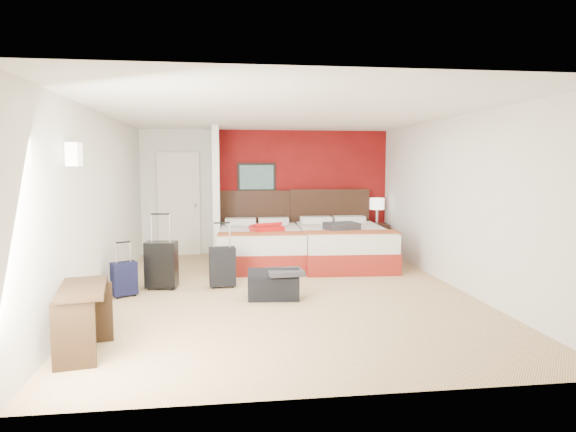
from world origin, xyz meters
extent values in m
plane|color=#DABA86|center=(0.00, 0.00, 0.00)|extent=(6.50, 6.50, 0.00)
cube|color=silver|center=(0.00, 3.25, 1.25)|extent=(5.00, 0.04, 2.50)
cube|color=silver|center=(-2.50, 0.00, 1.25)|extent=(0.04, 6.50, 2.50)
cube|color=black|center=(-0.20, 3.19, 1.55)|extent=(0.78, 0.03, 0.58)
cube|color=white|center=(-2.38, -1.50, 1.90)|extent=(0.12, 0.20, 0.24)
cube|color=maroon|center=(0.75, 3.23, 1.25)|extent=(3.50, 0.04, 2.50)
cube|color=silver|center=(-1.00, 2.61, 1.25)|extent=(0.12, 1.20, 2.50)
cube|color=silver|center=(-1.75, 3.20, 1.02)|extent=(0.82, 0.06, 2.05)
cube|color=white|center=(-0.22, 2.03, 0.32)|extent=(1.57, 2.18, 0.64)
cube|color=silver|center=(1.28, 1.89, 0.33)|extent=(1.65, 2.28, 0.66)
cube|color=red|center=(-0.12, 1.93, 0.68)|extent=(0.75, 0.86, 0.09)
cube|color=#323236|center=(1.18, 1.59, 0.72)|extent=(0.62, 0.53, 0.13)
cube|color=black|center=(2.21, 2.82, 0.31)|extent=(0.48, 0.48, 0.61)
cylinder|color=silver|center=(2.21, 2.82, 0.87)|extent=(0.38, 0.38, 0.52)
cube|color=black|center=(-1.77, 0.41, 0.33)|extent=(0.47, 0.33, 0.66)
cube|color=black|center=(-0.90, 0.39, 0.28)|extent=(0.40, 0.26, 0.56)
cube|color=black|center=(-2.23, 0.02, 0.22)|extent=(0.38, 0.33, 0.45)
cube|color=black|center=(-0.21, -0.36, 0.17)|extent=(0.71, 0.43, 0.34)
cube|color=#323236|center=(-0.06, -0.41, 0.37)|extent=(0.49, 0.43, 0.06)
cube|color=black|center=(-2.18, -2.11, 0.34)|extent=(0.54, 0.86, 0.67)
camera|label=1|loc=(-0.86, -6.85, 1.78)|focal=30.95mm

